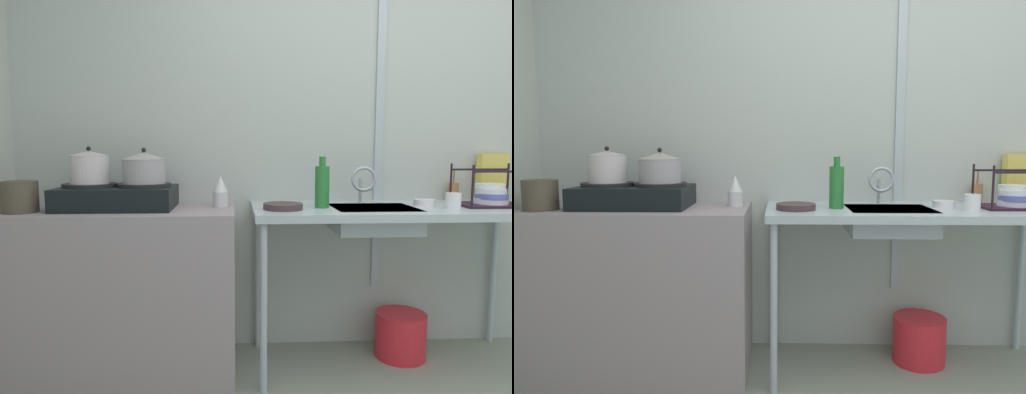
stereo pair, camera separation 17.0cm
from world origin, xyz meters
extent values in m
cube|color=#A9B3AC|center=(0.00, 1.62, 1.22)|extent=(5.09, 0.10, 2.44)
cube|color=#A3B1B8|center=(0.00, 1.57, 1.34)|extent=(0.05, 0.01, 1.95)
cube|color=gray|center=(-1.47, 1.27, 0.45)|extent=(1.19, 0.60, 0.89)
cube|color=#A3B1B8|center=(0.00, 1.27, 0.87)|extent=(1.54, 0.60, 0.04)
cylinder|color=#A3AAB8|center=(-0.73, 1.01, 0.43)|extent=(0.04, 0.04, 0.85)
cylinder|color=#A6AEB2|center=(-0.73, 1.53, 0.43)|extent=(0.04, 0.04, 0.85)
cylinder|color=#A2B7BF|center=(0.73, 1.53, 0.43)|extent=(0.04, 0.04, 0.85)
cube|color=black|center=(-1.48, 1.27, 0.95)|extent=(0.59, 0.40, 0.11)
cylinder|color=black|center=(-1.62, 1.27, 1.02)|extent=(0.28, 0.28, 0.02)
cylinder|color=black|center=(-1.34, 1.27, 1.02)|extent=(0.28, 0.28, 0.02)
cylinder|color=silver|center=(-1.62, 1.27, 1.10)|extent=(0.20, 0.20, 0.15)
cone|color=#C4B5C2|center=(-1.62, 1.27, 1.18)|extent=(0.20, 0.20, 0.02)
sphere|color=black|center=(-1.62, 1.27, 1.21)|extent=(0.02, 0.02, 0.02)
cylinder|color=#9A9399|center=(-1.34, 1.27, 1.09)|extent=(0.22, 0.22, 0.13)
cone|color=#9D978D|center=(-1.34, 1.27, 1.17)|extent=(0.22, 0.22, 0.04)
sphere|color=black|center=(-1.34, 1.27, 1.20)|extent=(0.02, 0.02, 0.02)
cylinder|color=#484033|center=(-1.92, 1.15, 0.97)|extent=(0.17, 0.17, 0.16)
cylinder|color=silver|center=(-0.94, 1.32, 0.93)|extent=(0.08, 0.08, 0.08)
cone|color=silver|center=(-0.94, 1.32, 1.02)|extent=(0.08, 0.08, 0.09)
cube|color=#A3B1B8|center=(-0.12, 1.25, 0.83)|extent=(0.44, 0.36, 0.13)
cylinder|color=#A3B1B8|center=(-0.14, 1.46, 0.96)|extent=(0.02, 0.02, 0.14)
torus|color=#A3B1B8|center=(-0.14, 1.40, 1.03)|extent=(0.14, 0.02, 0.14)
cylinder|color=#3D2C2E|center=(-0.62, 1.19, 0.91)|extent=(0.20, 0.20, 0.03)
cylinder|color=black|center=(0.37, 1.16, 1.01)|extent=(0.01, 0.01, 0.23)
cylinder|color=black|center=(0.37, 1.39, 1.01)|extent=(0.01, 0.01, 0.23)
cylinder|color=black|center=(0.70, 1.39, 1.01)|extent=(0.01, 0.01, 0.23)
cylinder|color=black|center=(0.53, 1.16, 1.09)|extent=(0.33, 0.01, 0.01)
cylinder|color=black|center=(0.53, 1.39, 1.09)|extent=(0.33, 0.01, 0.01)
cube|color=black|center=(0.53, 1.28, 0.90)|extent=(0.35, 0.25, 0.01)
cylinder|color=white|center=(0.54, 1.28, 0.92)|extent=(0.18, 0.18, 0.03)
cylinder|color=#5561B3|center=(0.54, 1.27, 0.95)|extent=(0.17, 0.17, 0.03)
cylinder|color=silver|center=(0.53, 1.27, 0.98)|extent=(0.16, 0.16, 0.03)
cylinder|color=white|center=(0.53, 1.28, 1.00)|extent=(0.15, 0.15, 0.03)
cylinder|color=silver|center=(0.27, 1.17, 0.94)|extent=(0.08, 0.08, 0.08)
cylinder|color=silver|center=(0.17, 1.29, 0.91)|extent=(0.11, 0.11, 0.04)
cylinder|color=#266F2F|center=(-0.40, 1.25, 1.00)|extent=(0.08, 0.08, 0.22)
cylinder|color=#266F2F|center=(-0.40, 1.25, 1.14)|extent=(0.03, 0.03, 0.05)
cube|color=#DBC753|center=(0.69, 1.53, 1.03)|extent=(0.19, 0.07, 0.28)
cylinder|color=#A47044|center=(0.45, 1.52, 0.95)|extent=(0.06, 0.06, 0.11)
cylinder|color=olive|center=(0.45, 1.52, 1.01)|extent=(0.02, 0.04, 0.16)
cylinder|color=red|center=(0.09, 1.36, 0.13)|extent=(0.29, 0.29, 0.26)
camera|label=1|loc=(-0.87, -1.08, 1.21)|focal=31.23mm
camera|label=2|loc=(-0.70, -1.08, 1.21)|focal=31.23mm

